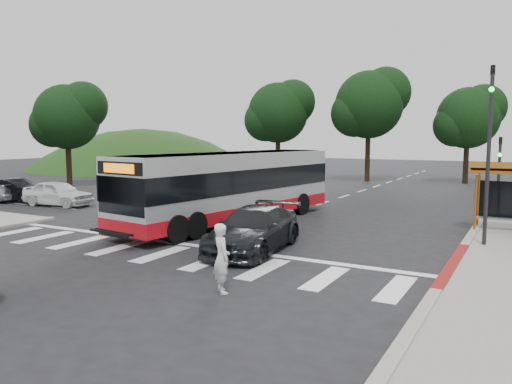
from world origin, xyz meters
The scene contains 16 objects.
ground centered at (0.00, 0.00, 0.00)m, with size 140.00×140.00×0.00m, color black.
curb_east centered at (9.00, 8.00, 0.07)m, with size 0.30×40.00×0.15m, color #9E9991.
curb_east_red centered at (9.00, -2.00, 0.08)m, with size 0.32×6.00×0.15m, color maroon.
hillside_nw centered at (-32.00, 30.00, 0.00)m, with size 44.00×44.00×10.00m, color #1D4215.
crosswalk_ladder centered at (0.00, -5.00, 0.01)m, with size 18.00×2.60×0.01m, color silver.
traffic_signal_ne_tall centered at (9.60, 1.49, 3.88)m, with size 0.18×0.37×6.50m.
traffic_signal_ne_short centered at (9.60, 8.49, 2.48)m, with size 0.18×0.37×4.00m.
tree_north_a centered at (-1.92, 26.07, 6.92)m, with size 6.60×6.15×10.17m.
tree_north_b centered at (6.07, 28.06, 5.66)m, with size 5.72×5.33×8.43m.
tree_north_c centered at (-9.92, 24.06, 6.29)m, with size 6.16×5.74×9.30m.
tree_west_a centered at (-21.93, 10.06, 5.66)m, with size 5.72×5.33×8.43m.
transit_bus centered at (-1.21, 1.59, 1.64)m, with size 2.75×12.68×3.28m, color #B9BBBE, non-canonical shape.
pedestrian centered at (4.11, -7.50, 0.91)m, with size 0.66×0.43×1.81m, color white.
dark_sedan centered at (2.50, -2.93, 0.77)m, with size 2.14×5.27×1.53m, color black.
west_car_white centered at (-13.04, 1.50, 0.74)m, with size 1.74×4.32×1.47m, color silver.
west_car_black centered at (-16.79, 1.50, 0.71)m, with size 1.51×4.32×1.42m, color black.
Camera 1 is at (10.98, -18.05, 4.02)m, focal length 35.00 mm.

